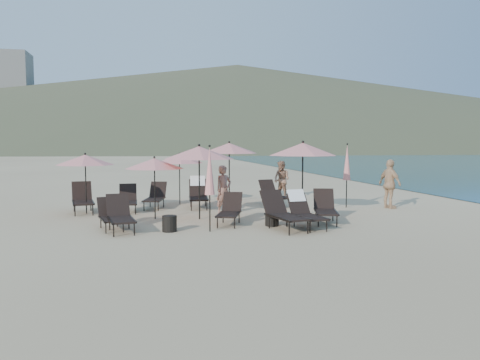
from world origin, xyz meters
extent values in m
plane|color=#D6BA8C|center=(0.00, 0.00, 0.00)|extent=(800.00, 800.00, 0.00)
cone|color=brown|center=(60.00, 300.00, 27.50)|extent=(690.00, 690.00, 55.00)
cone|color=brown|center=(190.00, 330.00, 16.00)|extent=(280.00, 280.00, 32.00)
cube|color=beige|center=(-70.00, 245.00, 24.00)|extent=(22.00, 18.00, 48.00)
cube|color=beige|center=(-45.00, 310.00, 19.00)|extent=(18.00, 16.00, 38.00)
cube|color=black|center=(-3.81, -0.08, 0.36)|extent=(0.82, 1.31, 0.05)
cube|color=black|center=(-3.94, 0.73, 0.66)|extent=(0.70, 0.56, 0.63)
cylinder|color=black|center=(-3.99, -0.62, 0.17)|extent=(0.04, 0.04, 0.35)
cylinder|color=black|center=(-4.16, 0.41, 0.17)|extent=(0.04, 0.04, 0.35)
cylinder|color=black|center=(-3.47, -0.54, 0.17)|extent=(0.04, 0.04, 0.35)
cylinder|color=black|center=(-3.64, 0.50, 0.17)|extent=(0.04, 0.04, 0.35)
cube|color=black|center=(-4.12, -0.08, 0.37)|extent=(0.26, 1.36, 0.04)
cube|color=black|center=(-3.52, 0.02, 0.37)|extent=(0.26, 1.36, 0.04)
cube|color=black|center=(-4.10, 0.37, 0.31)|extent=(0.78, 1.17, 0.04)
cube|color=black|center=(-4.26, 1.07, 0.58)|extent=(0.63, 0.52, 0.55)
cylinder|color=black|center=(-4.22, -0.11, 0.15)|extent=(0.03, 0.03, 0.30)
cylinder|color=black|center=(-4.43, 0.78, 0.15)|extent=(0.03, 0.03, 0.30)
cylinder|color=black|center=(-3.77, -0.01, 0.15)|extent=(0.03, 0.03, 0.30)
cylinder|color=black|center=(-3.98, 0.88, 0.15)|extent=(0.03, 0.03, 0.30)
cube|color=black|center=(-4.37, 0.36, 0.32)|extent=(0.30, 1.18, 0.04)
cube|color=black|center=(-3.85, 0.48, 0.32)|extent=(0.30, 1.18, 0.04)
cube|color=black|center=(-0.76, 0.42, 0.33)|extent=(0.93, 1.27, 0.05)
cube|color=black|center=(-0.51, 1.14, 0.61)|extent=(0.70, 0.60, 0.59)
cylinder|color=black|center=(-1.16, 0.05, 0.16)|extent=(0.03, 0.03, 0.32)
cylinder|color=black|center=(-0.83, 0.97, 0.16)|extent=(0.03, 0.03, 0.32)
cylinder|color=black|center=(-0.69, -0.12, 0.16)|extent=(0.03, 0.03, 0.32)
cylinder|color=black|center=(-0.36, 0.81, 0.16)|extent=(0.03, 0.03, 0.32)
cube|color=black|center=(-1.02, 0.55, 0.34)|extent=(0.46, 1.23, 0.04)
cube|color=black|center=(-0.48, 0.37, 0.34)|extent=(0.46, 1.23, 0.04)
cube|color=black|center=(0.71, -0.76, 0.39)|extent=(0.95, 1.44, 0.06)
cube|color=black|center=(0.52, 0.10, 0.71)|extent=(0.77, 0.63, 0.68)
cylinder|color=black|center=(0.54, -1.36, 0.19)|extent=(0.04, 0.04, 0.37)
cylinder|color=black|center=(0.30, -0.25, 0.19)|extent=(0.04, 0.04, 0.37)
cylinder|color=black|center=(1.10, -1.24, 0.19)|extent=(0.04, 0.04, 0.37)
cylinder|color=black|center=(0.86, -0.13, 0.19)|extent=(0.04, 0.04, 0.37)
cube|color=black|center=(0.37, -0.78, 0.40)|extent=(0.36, 1.46, 0.04)
cube|color=black|center=(1.02, -0.64, 0.40)|extent=(0.36, 1.46, 0.04)
cube|color=black|center=(1.40, -0.62, 0.34)|extent=(0.74, 1.23, 0.05)
cube|color=black|center=(1.31, 0.16, 0.63)|extent=(0.65, 0.51, 0.60)
cylinder|color=black|center=(1.21, -1.14, 0.17)|extent=(0.04, 0.04, 0.33)
cylinder|color=black|center=(1.09, -0.14, 0.17)|extent=(0.04, 0.04, 0.33)
cylinder|color=black|center=(1.71, -1.08, 0.17)|extent=(0.04, 0.04, 0.33)
cylinder|color=black|center=(1.59, -0.08, 0.17)|extent=(0.04, 0.04, 0.33)
cube|color=black|center=(1.10, -0.61, 0.35)|extent=(0.20, 1.31, 0.04)
cube|color=black|center=(1.68, -0.54, 0.35)|extent=(0.20, 1.31, 0.04)
cube|color=white|center=(1.29, 0.30, 0.86)|extent=(0.55, 0.34, 0.36)
cube|color=black|center=(2.17, 0.12, 0.36)|extent=(0.96, 1.36, 0.05)
cube|color=black|center=(2.41, 0.91, 0.66)|extent=(0.74, 0.63, 0.63)
cylinder|color=black|center=(1.77, -0.30, 0.17)|extent=(0.04, 0.04, 0.35)
cylinder|color=black|center=(2.08, 0.71, 0.17)|extent=(0.04, 0.04, 0.35)
cylinder|color=black|center=(2.28, -0.45, 0.17)|extent=(0.04, 0.04, 0.35)
cylinder|color=black|center=(2.59, 0.56, 0.17)|extent=(0.04, 0.04, 0.35)
cube|color=black|center=(1.89, 0.25, 0.37)|extent=(0.44, 1.34, 0.04)
cube|color=black|center=(2.48, 0.08, 0.37)|extent=(0.44, 1.34, 0.04)
cube|color=black|center=(-5.27, 3.77, 0.38)|extent=(0.88, 1.40, 0.05)
cube|color=black|center=(-5.41, 4.64, 0.70)|extent=(0.75, 0.60, 0.68)
cylinder|color=black|center=(-5.46, 3.18, 0.19)|extent=(0.04, 0.04, 0.37)
cylinder|color=black|center=(-5.64, 4.29, 0.19)|extent=(0.04, 0.04, 0.37)
cylinder|color=black|center=(-4.90, 3.27, 0.19)|extent=(0.04, 0.04, 0.37)
cylinder|color=black|center=(-5.08, 4.38, 0.19)|extent=(0.04, 0.04, 0.37)
cube|color=black|center=(-5.60, 3.77, 0.39)|extent=(0.28, 1.46, 0.04)
cube|color=black|center=(-4.95, 3.87, 0.39)|extent=(0.28, 1.46, 0.04)
cube|color=black|center=(-3.76, 3.67, 0.35)|extent=(0.63, 1.20, 0.05)
cube|color=black|center=(-3.77, 4.47, 0.64)|extent=(0.62, 0.46, 0.61)
cylinder|color=black|center=(-4.01, 3.17, 0.17)|extent=(0.04, 0.04, 0.34)
cylinder|color=black|center=(-4.03, 4.19, 0.17)|extent=(0.04, 0.04, 0.34)
cylinder|color=black|center=(-3.49, 3.18, 0.17)|extent=(0.04, 0.04, 0.34)
cylinder|color=black|center=(-3.51, 4.20, 0.17)|extent=(0.04, 0.04, 0.34)
cube|color=black|center=(-4.06, 3.71, 0.36)|extent=(0.06, 1.34, 0.04)
cube|color=black|center=(-3.46, 3.72, 0.36)|extent=(0.06, 1.34, 0.04)
cube|color=black|center=(-2.84, 4.42, 0.35)|extent=(0.87, 1.30, 0.05)
cube|color=black|center=(-2.66, 5.19, 0.64)|extent=(0.70, 0.58, 0.61)
cylinder|color=black|center=(-3.21, 4.00, 0.17)|extent=(0.04, 0.04, 0.34)
cylinder|color=black|center=(-2.97, 4.99, 0.17)|extent=(0.04, 0.04, 0.34)
cylinder|color=black|center=(-2.71, 3.88, 0.17)|extent=(0.04, 0.04, 0.34)
cylinder|color=black|center=(-2.47, 4.87, 0.17)|extent=(0.04, 0.04, 0.34)
cube|color=black|center=(-3.12, 4.53, 0.36)|extent=(0.35, 1.31, 0.04)
cube|color=black|center=(-2.54, 4.40, 0.36)|extent=(0.35, 1.31, 0.04)
cube|color=black|center=(-1.21, 4.20, 0.38)|extent=(0.77, 1.34, 0.05)
cube|color=black|center=(-1.14, 5.07, 0.69)|extent=(0.71, 0.54, 0.67)
cylinder|color=black|center=(-1.53, 3.69, 0.18)|extent=(0.04, 0.04, 0.37)
cylinder|color=black|center=(-1.44, 4.80, 0.18)|extent=(0.04, 0.04, 0.37)
cylinder|color=black|center=(-0.98, 3.64, 0.18)|extent=(0.04, 0.04, 0.37)
cylinder|color=black|center=(-0.88, 4.75, 0.18)|extent=(0.04, 0.04, 0.37)
cube|color=black|center=(-1.53, 4.28, 0.39)|extent=(0.16, 1.45, 0.04)
cube|color=black|center=(-0.88, 4.23, 0.39)|extent=(0.16, 1.45, 0.04)
cube|color=white|center=(-1.12, 5.22, 0.95)|extent=(0.60, 0.35, 0.40)
cube|color=black|center=(1.84, 4.22, 0.35)|extent=(0.87, 1.32, 0.05)
cube|color=black|center=(1.67, 5.02, 0.65)|extent=(0.71, 0.58, 0.63)
cylinder|color=black|center=(1.69, 3.68, 0.17)|extent=(0.04, 0.04, 0.34)
cylinder|color=black|center=(1.47, 4.70, 0.17)|extent=(0.04, 0.04, 0.34)
cylinder|color=black|center=(2.20, 3.78, 0.17)|extent=(0.04, 0.04, 0.34)
cylinder|color=black|center=(1.99, 4.80, 0.17)|extent=(0.04, 0.04, 0.34)
cube|color=black|center=(1.53, 4.21, 0.36)|extent=(0.32, 1.35, 0.04)
cube|color=black|center=(2.13, 4.34, 0.36)|extent=(0.32, 1.35, 0.04)
cylinder|color=black|center=(-2.86, 2.12, 0.94)|extent=(0.04, 0.04, 1.87)
cone|color=tan|center=(-2.86, 2.12, 1.79)|extent=(1.87, 1.87, 0.34)
sphere|color=black|center=(-2.86, 2.12, 1.98)|extent=(0.07, 0.07, 0.07)
cylinder|color=black|center=(-1.46, 1.78, 1.12)|extent=(0.05, 0.05, 2.24)
cone|color=tan|center=(-1.46, 1.78, 2.13)|extent=(2.24, 2.24, 0.41)
sphere|color=black|center=(-1.46, 1.78, 2.37)|extent=(0.09, 0.09, 0.09)
cylinder|color=black|center=(2.03, 1.87, 1.17)|extent=(0.05, 0.05, 2.34)
cone|color=tan|center=(2.03, 1.87, 2.23)|extent=(2.34, 2.34, 0.42)
sphere|color=black|center=(2.03, 1.87, 2.48)|extent=(0.09, 0.09, 0.09)
cylinder|color=black|center=(-1.80, 5.53, 0.95)|extent=(0.04, 0.04, 1.91)
cone|color=tan|center=(-1.80, 5.53, 1.82)|extent=(1.91, 1.91, 0.34)
sphere|color=black|center=(-1.80, 5.53, 2.02)|extent=(0.07, 0.07, 0.07)
cylinder|color=black|center=(0.24, 5.77, 1.17)|extent=(0.05, 0.05, 2.34)
cone|color=tan|center=(0.24, 5.77, 2.23)|extent=(2.34, 2.34, 0.42)
sphere|color=black|center=(0.24, 5.77, 2.47)|extent=(0.09, 0.09, 0.09)
cylinder|color=black|center=(-5.15, 3.71, 0.98)|extent=(0.04, 0.04, 1.96)
cone|color=tan|center=(-5.15, 3.71, 1.86)|extent=(1.96, 1.96, 0.35)
sphere|color=black|center=(-5.15, 3.71, 2.07)|extent=(0.07, 0.07, 0.07)
cylinder|color=black|center=(-1.43, -0.39, 0.51)|extent=(0.04, 0.04, 1.03)
cone|color=tan|center=(-1.43, -0.39, 1.68)|extent=(0.28, 0.28, 1.31)
sphere|color=black|center=(-1.43, -0.39, 2.36)|extent=(0.07, 0.07, 0.07)
cylinder|color=black|center=(4.31, 3.37, 0.52)|extent=(0.04, 0.04, 1.04)
cone|color=tan|center=(4.31, 3.37, 1.71)|extent=(0.28, 0.28, 1.33)
sphere|color=black|center=(4.31, 3.37, 2.40)|extent=(0.07, 0.07, 0.07)
cylinder|color=black|center=(-2.52, -0.16, 0.22)|extent=(0.41, 0.41, 0.44)
cylinder|color=black|center=(0.49, 0.14, 0.24)|extent=(0.41, 0.41, 0.47)
imported|color=#9E6956|center=(-0.53, 2.61, 0.84)|extent=(0.73, 0.64, 1.68)
imported|color=#96684D|center=(2.79, 6.78, 0.82)|extent=(0.97, 1.01, 1.65)
imported|color=tan|center=(5.78, 2.78, 0.92)|extent=(0.68, 1.15, 1.84)
camera|label=1|loc=(-3.21, -13.04, 2.44)|focal=35.00mm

